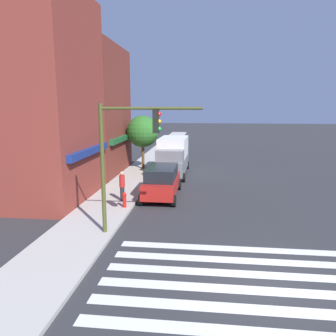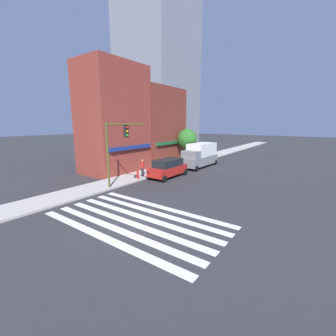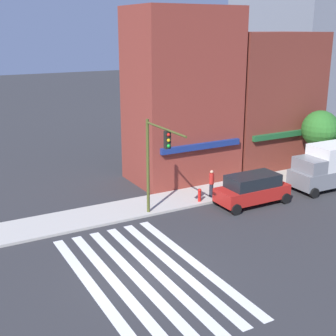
% 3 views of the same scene
% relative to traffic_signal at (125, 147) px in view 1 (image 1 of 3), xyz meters
% --- Properties ---
extents(ground_plane, '(200.00, 200.00, 0.00)m').
position_rel_traffic_signal_xyz_m(ground_plane, '(-3.33, -5.39, -3.94)').
color(ground_plane, '#2D2D30').
extents(sidewalk_left, '(120.00, 3.00, 0.15)m').
position_rel_traffic_signal_xyz_m(sidewalk_left, '(-3.33, 2.11, -3.86)').
color(sidewalk_left, '#B2ADA3').
rests_on(sidewalk_left, ground_plane).
extents(crosswalk_stripes, '(5.49, 10.80, 0.01)m').
position_rel_traffic_signal_xyz_m(crosswalk_stripes, '(-3.33, -5.39, -3.93)').
color(crosswalk_stripes, silver).
rests_on(crosswalk_stripes, ground_plane).
extents(storefront_row, '(15.38, 5.30, 12.09)m').
position_rel_traffic_signal_xyz_m(storefront_row, '(9.03, 6.10, 1.70)').
color(storefront_row, maroon).
rests_on(storefront_row, ground_plane).
extents(traffic_signal, '(0.32, 4.32, 5.75)m').
position_rel_traffic_signal_xyz_m(traffic_signal, '(0.00, 0.00, 0.00)').
color(traffic_signal, '#474C1E').
rests_on(traffic_signal, ground_plane).
extents(suv_red, '(4.71, 2.12, 1.94)m').
position_rel_traffic_signal_xyz_m(suv_red, '(6.43, -0.69, -2.90)').
color(suv_red, '#B21E19').
rests_on(suv_red, ground_plane).
extents(box_truck_grey, '(6.24, 2.42, 3.04)m').
position_rel_traffic_signal_xyz_m(box_truck_grey, '(13.48, -0.69, -2.35)').
color(box_truck_grey, slate).
rests_on(box_truck_grey, ground_plane).
extents(pedestrian_red_jacket, '(0.32, 0.32, 1.77)m').
position_rel_traffic_signal_xyz_m(pedestrian_red_jacket, '(4.77, 1.42, -2.86)').
color(pedestrian_red_jacket, '#23232D').
rests_on(pedestrian_red_jacket, sidewalk_left).
extents(fire_hydrant, '(0.24, 0.24, 0.84)m').
position_rel_traffic_signal_xyz_m(fire_hydrant, '(3.61, 1.01, -3.32)').
color(fire_hydrant, red).
rests_on(fire_hydrant, sidewalk_left).
extents(street_tree, '(2.76, 2.76, 4.69)m').
position_rel_traffic_signal_xyz_m(street_tree, '(14.92, 2.11, -0.49)').
color(street_tree, brown).
rests_on(street_tree, sidewalk_left).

